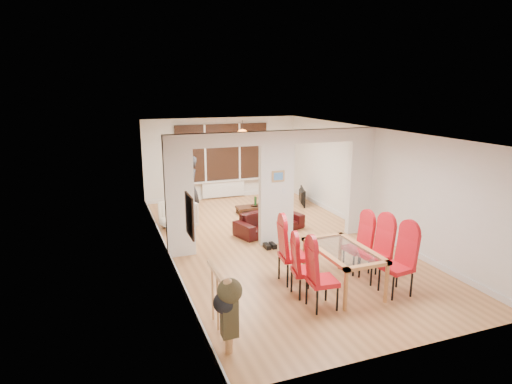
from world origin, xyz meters
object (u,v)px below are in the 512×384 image
dining_chair_ra (397,263)px  coffee_table (252,210)px  dining_table (343,268)px  dining_chair_lb (305,267)px  bottle (255,201)px  dining_chair_lc (293,252)px  dining_chair_la (323,276)px  television (300,196)px  sofa (270,222)px  bowl (254,206)px  armchair (178,215)px  dining_chair_rb (375,252)px  person (191,188)px  dining_chair_rc (357,245)px

dining_chair_ra → coffee_table: dining_chair_ra is taller
dining_table → coffee_table: size_ratio=1.77×
dining_chair_lb → dining_chair_ra: 1.59m
coffee_table → bottle: (0.10, 0.00, 0.25)m
dining_chair_lb → dining_chair_lc: size_ratio=0.88×
dining_chair_la → television: 6.40m
sofa → television: (1.85, 2.07, -0.01)m
dining_chair_ra → bottle: size_ratio=3.97×
dining_table → dining_chair_lc: (-0.73, 0.52, 0.22)m
dining_chair_lb → bowl: (0.88, 4.96, -0.29)m
television → bowl: 1.70m
armchair → bowl: bearing=86.8°
dining_chair_rb → coffee_table: bearing=88.7°
bowl → sofa: bearing=-96.9°
dining_chair_la → dining_chair_ra: dining_chair_ra is taller
dining_chair_lc → sofa: 2.86m
dining_chair_lc → dining_chair_lb: bearing=-86.8°
dining_chair_ra → dining_chair_rb: bearing=84.4°
sofa → bowl: bearing=65.7°
coffee_table → bowl: bearing=-32.6°
dining_chair_la → dining_chair_lb: (-0.06, 0.51, -0.04)m
dining_chair_ra → person: bearing=105.8°
dining_chair_la → dining_chair_lb: bearing=102.6°
dining_chair_rc → sofa: bearing=99.6°
sofa → person: size_ratio=1.03×
dining_chair_rb → bowl: 4.94m
dining_table → dining_chair_rb: 0.74m
television → bottle: 1.65m
armchair → dining_chair_la: bearing=-1.0°
dining_chair_la → television: (2.47, 5.89, -0.30)m
dining_chair_rc → sofa: dining_chair_rc is taller
dining_chair_rc → television: 5.00m
dining_chair_rb → person: person is taller
dining_chair_la → sofa: (0.62, 3.82, -0.30)m
sofa → dining_chair_lb: bearing=-119.1°
television → dining_chair_ra: bearing=-171.3°
armchair → bottle: armchair is taller
dining_chair_lc → dining_chair_ra: size_ratio=1.01×
dining_chair_rc → coffee_table: bearing=92.6°
dining_chair_rb → armchair: bearing=115.0°
dining_chair_la → dining_chair_ra: (1.44, -0.01, 0.02)m
dining_chair_rb → person: 5.53m
dining_chair_rc → bottle: dining_chair_rc is taller
dining_table → coffee_table: bearing=89.3°
dining_table → person: bearing=108.6°
dining_chair_lb → sofa: 3.39m
dining_chair_lc → dining_chair_rc: 1.36m
dining_chair_lb → sofa: (0.69, 3.31, -0.25)m
dining_table → dining_chair_ra: dining_chair_ra is taller
sofa → bowl: sofa is taller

